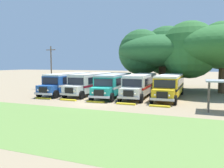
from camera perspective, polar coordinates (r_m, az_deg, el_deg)
ground_plane at (r=24.41m, az=-4.37°, el=-4.71°), size 220.00×220.00×0.00m
foreground_grass_strip at (r=17.38m, az=-16.85°, el=-8.92°), size 80.00×10.26×0.01m
parked_bus_slot_0 at (r=32.78m, az=-10.93°, el=0.49°), size 3.03×10.89×2.82m
parked_bus_slot_1 at (r=31.59m, az=-4.93°, el=0.40°), size 2.91×10.87×2.82m
parked_bus_slot_2 at (r=29.65m, az=0.50°, el=0.11°), size 3.47×10.96×2.82m
parked_bus_slot_3 at (r=29.26m, az=7.13°, el=0.01°), size 3.00×10.88×2.82m
parked_bus_slot_4 at (r=28.62m, az=14.24°, el=-0.22°), size 2.71×10.84×2.82m
curb_wheelstop_0 at (r=28.22m, az=-16.78°, el=-3.43°), size 2.00×0.36×0.15m
curb_wheelstop_1 at (r=26.25m, az=-10.90°, el=-3.93°), size 2.00×0.36×0.15m
curb_wheelstop_2 at (r=24.59m, az=-4.14°, el=-4.46°), size 2.00×0.36×0.15m
curb_wheelstop_3 at (r=23.33m, az=3.48°, el=-4.98°), size 2.00×0.36×0.15m
curb_wheelstop_4 at (r=22.51m, az=11.82°, el=-5.44°), size 2.00×0.36×0.15m
broad_shade_tree at (r=39.00m, az=12.82°, el=7.91°), size 14.39×15.91×10.80m
secondary_tree at (r=36.15m, az=25.23°, el=8.47°), size 15.65×15.30×10.76m
utility_pole at (r=39.22m, az=-14.95°, el=4.34°), size 1.80×0.20×7.03m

